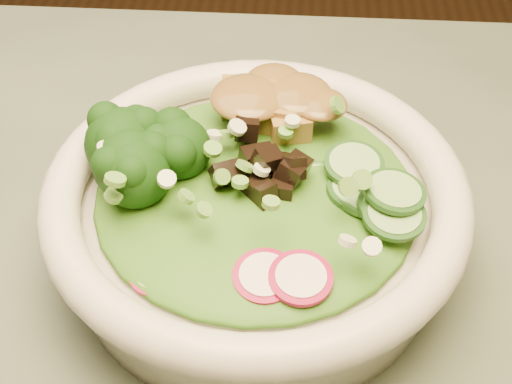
{
  "coord_description": "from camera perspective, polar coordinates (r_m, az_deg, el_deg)",
  "views": [
    {
      "loc": [
        0.19,
        -0.27,
        1.14
      ],
      "look_at": [
        0.16,
        0.07,
        0.81
      ],
      "focal_mm": 50.0,
      "sensor_mm": 36.0,
      "label": 1
    }
  ],
  "objects": [
    {
      "name": "lettuce_bed",
      "position": [
        0.47,
        0.0,
        0.09
      ],
      "size": [
        0.21,
        0.21,
        0.03
      ],
      "primitive_type": "ellipsoid",
      "color": "#1E5812",
      "rests_on": "salad_bowl"
    },
    {
      "name": "peanut_sauce",
      "position": [
        0.5,
        1.1,
        7.5
      ],
      "size": [
        0.07,
        0.06,
        0.02
      ],
      "primitive_type": "ellipsoid",
      "color": "brown",
      "rests_on": "tofu_cubes"
    },
    {
      "name": "mushroom_heap",
      "position": [
        0.47,
        0.18,
        2.48
      ],
      "size": [
        0.09,
        0.09,
        0.04
      ],
      "primitive_type": null,
      "rotation": [
        0.0,
        0.0,
        -0.26
      ],
      "color": "black",
      "rests_on": "salad_bowl"
    },
    {
      "name": "cucumber_slices",
      "position": [
        0.46,
        8.48,
        0.41
      ],
      "size": [
        0.09,
        0.09,
        0.04
      ],
      "primitive_type": null,
      "rotation": [
        0.0,
        0.0,
        -0.26
      ],
      "color": "#91CC71",
      "rests_on": "salad_bowl"
    },
    {
      "name": "scallion_garnish",
      "position": [
        0.45,
        0.0,
        2.39
      ],
      "size": [
        0.2,
        0.2,
        0.03
      ],
      "primitive_type": null,
      "color": "#5E9B36",
      "rests_on": "salad_bowl"
    },
    {
      "name": "radish_slices",
      "position": [
        0.42,
        -0.71,
        -6.13
      ],
      "size": [
        0.12,
        0.07,
        0.02
      ],
      "primitive_type": null,
      "rotation": [
        0.0,
        0.0,
        -0.26
      ],
      "color": "maroon",
      "rests_on": "salad_bowl"
    },
    {
      "name": "tofu_cubes",
      "position": [
        0.51,
        1.08,
        6.28
      ],
      "size": [
        0.11,
        0.08,
        0.04
      ],
      "primitive_type": null,
      "rotation": [
        0.0,
        0.0,
        -0.26
      ],
      "color": "#905E30",
      "rests_on": "salad_bowl"
    },
    {
      "name": "broccoli_florets",
      "position": [
        0.47,
        -8.06,
        2.05
      ],
      "size": [
        0.1,
        0.09,
        0.05
      ],
      "primitive_type": null,
      "rotation": [
        0.0,
        0.0,
        -0.26
      ],
      "color": "black",
      "rests_on": "salad_bowl"
    },
    {
      "name": "salad_bowl",
      "position": [
        0.49,
        0.0,
        -1.72
      ],
      "size": [
        0.28,
        0.28,
        0.08
      ],
      "rotation": [
        0.0,
        0.0,
        -0.26
      ],
      "color": "silver",
      "rests_on": "dining_table"
    }
  ]
}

